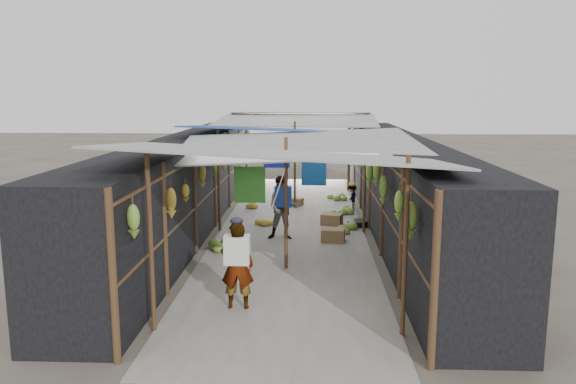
# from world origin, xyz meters

# --- Properties ---
(ground) EXTENTS (80.00, 80.00, 0.00)m
(ground) POSITION_xyz_m (0.00, 0.00, 0.00)
(ground) COLOR #6B6356
(ground) RESTS_ON ground
(aisle_slab) EXTENTS (3.60, 16.00, 0.02)m
(aisle_slab) POSITION_xyz_m (0.00, 6.50, 0.01)
(aisle_slab) COLOR #9E998E
(aisle_slab) RESTS_ON ground
(stall_left) EXTENTS (1.40, 15.00, 2.30)m
(stall_left) POSITION_xyz_m (-2.70, 6.50, 1.15)
(stall_left) COLOR black
(stall_left) RESTS_ON ground
(stall_right) EXTENTS (1.40, 15.00, 2.30)m
(stall_right) POSITION_xyz_m (2.70, 6.50, 1.15)
(stall_right) COLOR black
(stall_right) RESTS_ON ground
(crate_near) EXTENTS (0.58, 0.49, 0.32)m
(crate_near) POSITION_xyz_m (1.01, 5.07, 0.16)
(crate_near) COLOR #95724C
(crate_near) RESTS_ON ground
(crate_mid) EXTENTS (0.61, 0.54, 0.31)m
(crate_mid) POSITION_xyz_m (1.03, 6.72, 0.16)
(crate_mid) COLOR #95724C
(crate_mid) RESTS_ON ground
(crate_back) EXTENTS (0.48, 0.43, 0.25)m
(crate_back) POSITION_xyz_m (0.04, 9.23, 0.13)
(crate_back) COLOR #95724C
(crate_back) RESTS_ON ground
(black_basin) EXTENTS (0.53, 0.53, 0.16)m
(black_basin) POSITION_xyz_m (1.70, 6.64, 0.08)
(black_basin) COLOR black
(black_basin) RESTS_ON ground
(vendor_elderly) EXTENTS (0.53, 0.35, 1.45)m
(vendor_elderly) POSITION_xyz_m (-0.69, 0.91, 0.72)
(vendor_elderly) COLOR white
(vendor_elderly) RESTS_ON ground
(shopper_blue) EXTENTS (0.74, 0.58, 1.52)m
(shopper_blue) POSITION_xyz_m (-0.17, 5.29, 0.76)
(shopper_blue) COLOR navy
(shopper_blue) RESTS_ON ground
(vendor_seated) EXTENTS (0.34, 0.53, 0.78)m
(vendor_seated) POSITION_xyz_m (1.70, 8.63, 0.39)
(vendor_seated) COLOR #47433D
(vendor_seated) RESTS_ON ground
(market_canopy) EXTENTS (5.62, 15.20, 2.77)m
(market_canopy) POSITION_xyz_m (0.02, 6.83, 2.41)
(market_canopy) COLOR brown
(market_canopy) RESTS_ON ground
(hanging_bananas) EXTENTS (3.96, 14.27, 0.79)m
(hanging_bananas) POSITION_xyz_m (0.02, 6.66, 1.65)
(hanging_bananas) COLOR olive
(hanging_bananas) RESTS_ON ground
(floor_bananas) EXTENTS (3.58, 6.54, 0.35)m
(floor_bananas) POSITION_xyz_m (0.45, 7.40, 0.16)
(floor_bananas) COLOR olive
(floor_bananas) RESTS_ON ground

